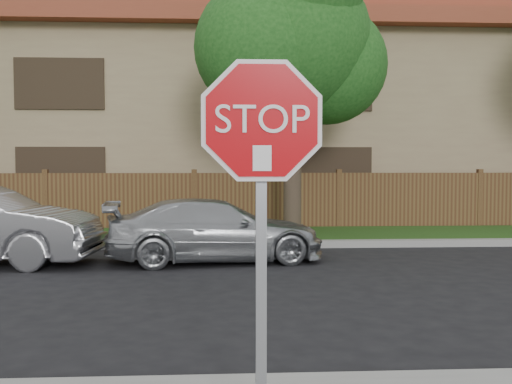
{
  "coord_description": "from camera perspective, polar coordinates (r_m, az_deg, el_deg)",
  "views": [
    {
      "loc": [
        0.76,
        -5.02,
        1.91
      ],
      "look_at": [
        0.99,
        -0.9,
        1.7
      ],
      "focal_mm": 42.0,
      "sensor_mm": 36.0,
      "label": 1
    }
  ],
  "objects": [
    {
      "name": "grass_strip",
      "position": [
        14.95,
        -6.16,
        -4.21
      ],
      "size": [
        70.0,
        3.0,
        0.12
      ],
      "primitive_type": "cube",
      "color": "#1E4714",
      "rests_on": "ground"
    },
    {
      "name": "tree_mid",
      "position": [
        14.99,
        3.66,
        14.31
      ],
      "size": [
        4.8,
        3.9,
        7.35
      ],
      "color": "#382B21",
      "rests_on": "ground"
    },
    {
      "name": "stop_sign",
      "position": [
        3.55,
        0.53,
        1.61
      ],
      "size": [
        1.01,
        0.13,
        2.55
      ],
      "color": "gray",
      "rests_on": "sidewalk_near"
    },
    {
      "name": "fence",
      "position": [
        16.47,
        -5.89,
        -0.97
      ],
      "size": [
        70.0,
        0.12,
        1.6
      ],
      "primitive_type": "cube",
      "color": "#4E2E1B",
      "rests_on": "ground"
    },
    {
      "name": "far_curb",
      "position": [
        13.32,
        -6.52,
        -5.03
      ],
      "size": [
        70.0,
        0.3,
        0.15
      ],
      "primitive_type": "cube",
      "color": "gray",
      "rests_on": "ground"
    },
    {
      "name": "apartment_building",
      "position": [
        22.09,
        -5.26,
        7.1
      ],
      "size": [
        35.2,
        9.2,
        7.2
      ],
      "color": "#9E8562",
      "rests_on": "ground"
    },
    {
      "name": "sedan_right",
      "position": [
        11.47,
        -3.91,
        -3.66
      ],
      "size": [
        4.31,
        2.2,
        1.2
      ],
      "primitive_type": "imported",
      "rotation": [
        0.0,
        0.0,
        1.7
      ],
      "color": "#AEB2B6",
      "rests_on": "ground"
    }
  ]
}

